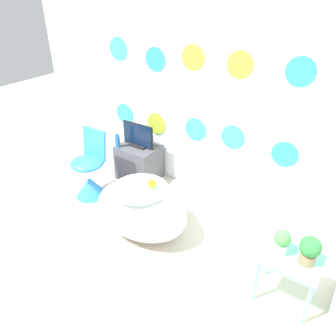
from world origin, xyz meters
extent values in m
plane|color=#BCB29E|center=(0.00, 0.00, 0.00)|extent=(12.00, 12.00, 0.00)
cube|color=white|center=(0.00, 1.88, 1.30)|extent=(4.69, 0.04, 2.60)
cylinder|color=#3DC6D6|center=(-1.03, 1.86, 0.73)|extent=(0.27, 0.01, 0.27)
cylinder|color=#B2D633|center=(-0.52, 1.86, 0.70)|extent=(0.27, 0.01, 0.27)
cylinder|color=#3DC6D6|center=(0.04, 1.86, 0.76)|extent=(0.27, 0.01, 0.27)
cylinder|color=#3DC6D6|center=(0.50, 1.86, 0.78)|extent=(0.27, 0.01, 0.27)
cylinder|color=#2D8CE0|center=(1.07, 1.86, 0.73)|extent=(0.27, 0.01, 0.27)
cylinder|color=#3DC6D6|center=(-1.06, 1.86, 1.54)|extent=(0.27, 0.01, 0.27)
cylinder|color=#2D8CE0|center=(-0.52, 1.86, 1.48)|extent=(0.27, 0.01, 0.27)
cylinder|color=#B2D633|center=(-0.03, 1.86, 1.56)|extent=(0.27, 0.01, 0.27)
cylinder|color=#B2D633|center=(0.49, 1.86, 1.55)|extent=(0.27, 0.01, 0.27)
cylinder|color=#2D8CE0|center=(1.06, 1.86, 1.56)|extent=(0.27, 0.01, 0.27)
ellipsoid|color=white|center=(0.03, 0.80, 0.27)|extent=(0.99, 0.67, 0.54)
cylinder|color=#B2DBEA|center=(0.03, 0.80, 0.52)|extent=(0.55, 0.55, 0.01)
sphere|color=yellow|center=(0.13, 0.86, 0.58)|extent=(0.08, 0.08, 0.08)
sphere|color=yellow|center=(0.13, 0.85, 0.61)|extent=(0.05, 0.05, 0.05)
cone|color=orange|center=(0.13, 0.82, 0.61)|extent=(0.02, 0.02, 0.02)
cone|color=#338CE0|center=(-0.87, 0.98, 0.12)|extent=(0.36, 0.36, 0.24)
ellipsoid|color=#338CE0|center=(-0.87, 0.98, 0.44)|extent=(0.38, 0.38, 0.13)
cube|color=#338CE0|center=(-0.87, 1.12, 0.62)|extent=(0.33, 0.09, 0.37)
cube|color=#4C4C51|center=(-0.64, 1.62, 0.23)|extent=(0.50, 0.42, 0.45)
cube|color=white|center=(-0.64, 1.42, 0.31)|extent=(0.42, 0.01, 0.13)
cube|color=black|center=(-0.64, 1.62, 0.46)|extent=(0.23, 0.12, 0.02)
cube|color=black|center=(-0.64, 1.63, 0.61)|extent=(0.45, 0.01, 0.29)
cube|color=#0F1E38|center=(-0.64, 1.62, 0.61)|extent=(0.43, 0.01, 0.27)
cylinder|color=#2D72B7|center=(-0.84, 1.47, 0.53)|extent=(0.06, 0.06, 0.15)
cylinder|color=#2D72B7|center=(-0.84, 1.47, 0.62)|extent=(0.03, 0.03, 0.02)
cube|color=#72D8B7|center=(1.49, 0.80, 0.42)|extent=(0.44, 0.36, 0.02)
cylinder|color=#72D8B7|center=(1.30, 0.64, 0.20)|extent=(0.03, 0.03, 0.41)
cylinder|color=#72D8B7|center=(1.69, 0.64, 0.20)|extent=(0.03, 0.03, 0.41)
cylinder|color=#72D8B7|center=(1.30, 0.95, 0.20)|extent=(0.03, 0.03, 0.41)
cylinder|color=#72D8B7|center=(1.69, 0.95, 0.20)|extent=(0.03, 0.03, 0.41)
cylinder|color=white|center=(1.39, 0.80, 0.48)|extent=(0.10, 0.10, 0.09)
sphere|color=#4C9E4C|center=(1.39, 0.80, 0.58)|extent=(0.13, 0.13, 0.13)
cylinder|color=#8C6B4C|center=(1.59, 0.81, 0.48)|extent=(0.12, 0.12, 0.09)
sphere|color=#2D7A38|center=(1.59, 0.81, 0.59)|extent=(0.16, 0.16, 0.16)
camera|label=1|loc=(1.71, -1.22, 2.27)|focal=35.00mm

